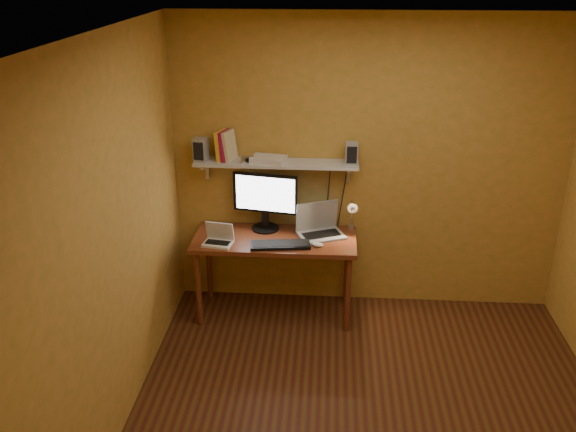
# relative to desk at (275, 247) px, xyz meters

# --- Properties ---
(room) EXTENTS (3.44, 3.24, 2.64)m
(room) POSITION_rel_desk_xyz_m (0.79, -1.28, 0.64)
(room) COLOR #4E2F14
(room) RESTS_ON ground
(desk) EXTENTS (1.40, 0.60, 0.75)m
(desk) POSITION_rel_desk_xyz_m (0.00, 0.00, 0.00)
(desk) COLOR maroon
(desk) RESTS_ON ground
(wall_shelf) EXTENTS (1.40, 0.25, 0.21)m
(wall_shelf) POSITION_rel_desk_xyz_m (0.00, 0.19, 0.69)
(wall_shelf) COLOR silver
(wall_shelf) RESTS_ON room
(monitor) EXTENTS (0.57, 0.28, 0.52)m
(monitor) POSITION_rel_desk_xyz_m (-0.10, 0.17, 0.38)
(monitor) COLOR black
(monitor) RESTS_ON desk
(laptop) EXTENTS (0.45, 0.40, 0.28)m
(laptop) POSITION_rel_desk_xyz_m (0.38, 0.10, 0.16)
(laptop) COLOR gray
(laptop) RESTS_ON desk
(netbook) EXTENTS (0.26, 0.21, 0.18)m
(netbook) POSITION_rel_desk_xyz_m (-0.46, -0.14, 0.14)
(netbook) COLOR silver
(netbook) RESTS_ON desk
(keyboard) EXTENTS (0.52, 0.23, 0.03)m
(keyboard) POSITION_rel_desk_xyz_m (0.06, -0.17, 0.10)
(keyboard) COLOR black
(keyboard) RESTS_ON desk
(mouse) EXTENTS (0.11, 0.09, 0.03)m
(mouse) POSITION_rel_desk_xyz_m (0.38, -0.15, 0.10)
(mouse) COLOR silver
(mouse) RESTS_ON desk
(desk_lamp) EXTENTS (0.09, 0.23, 0.38)m
(desk_lamp) POSITION_rel_desk_xyz_m (0.66, 0.13, 0.29)
(desk_lamp) COLOR silver
(desk_lamp) RESTS_ON desk
(speaker_left) EXTENTS (0.13, 0.13, 0.20)m
(speaker_left) POSITION_rel_desk_xyz_m (-0.64, 0.18, 0.81)
(speaker_left) COLOR gray
(speaker_left) RESTS_ON wall_shelf
(speaker_right) EXTENTS (0.10, 0.10, 0.18)m
(speaker_right) POSITION_rel_desk_xyz_m (0.64, 0.19, 0.80)
(speaker_right) COLOR gray
(speaker_right) RESTS_ON wall_shelf
(books) EXTENTS (0.18, 0.19, 0.26)m
(books) POSITION_rel_desk_xyz_m (-0.43, 0.21, 0.84)
(books) COLOR gold
(books) RESTS_ON wall_shelf
(shelf_camera) EXTENTS (0.11, 0.07, 0.07)m
(shelf_camera) POSITION_rel_desk_xyz_m (-0.24, 0.13, 0.74)
(shelf_camera) COLOR silver
(shelf_camera) RESTS_ON wall_shelf
(router) EXTENTS (0.32, 0.24, 0.05)m
(router) POSITION_rel_desk_xyz_m (-0.06, 0.18, 0.73)
(router) COLOR silver
(router) RESTS_ON wall_shelf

